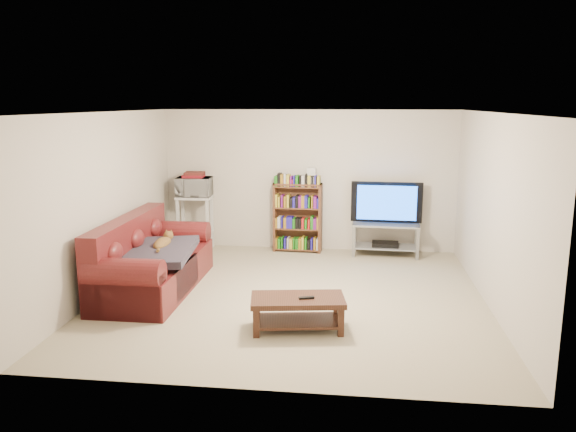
# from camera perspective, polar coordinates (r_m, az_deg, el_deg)

# --- Properties ---
(floor) EXTENTS (5.00, 5.00, 0.00)m
(floor) POSITION_cam_1_polar(r_m,az_deg,el_deg) (7.52, 0.39, -8.12)
(floor) COLOR #BBAE8B
(floor) RESTS_ON ground
(ceiling) EXTENTS (5.00, 5.00, 0.00)m
(ceiling) POSITION_cam_1_polar(r_m,az_deg,el_deg) (7.08, 0.42, 10.50)
(ceiling) COLOR white
(ceiling) RESTS_ON ground
(wall_back) EXTENTS (5.00, 0.00, 5.00)m
(wall_back) POSITION_cam_1_polar(r_m,az_deg,el_deg) (9.66, 2.09, 3.62)
(wall_back) COLOR silver
(wall_back) RESTS_ON ground
(wall_front) EXTENTS (5.00, 0.00, 5.00)m
(wall_front) POSITION_cam_1_polar(r_m,az_deg,el_deg) (4.79, -2.99, -4.58)
(wall_front) COLOR silver
(wall_front) RESTS_ON ground
(wall_left) EXTENTS (0.00, 5.00, 5.00)m
(wall_left) POSITION_cam_1_polar(r_m,az_deg,el_deg) (7.88, -17.96, 1.27)
(wall_left) COLOR silver
(wall_left) RESTS_ON ground
(wall_right) EXTENTS (0.00, 5.00, 5.00)m
(wall_right) POSITION_cam_1_polar(r_m,az_deg,el_deg) (7.36, 20.14, 0.42)
(wall_right) COLOR silver
(wall_right) RESTS_ON ground
(sofa) EXTENTS (1.02, 2.34, 1.00)m
(sofa) POSITION_cam_1_polar(r_m,az_deg,el_deg) (7.91, -13.99, -4.86)
(sofa) COLOR #5C1718
(sofa) RESTS_ON floor
(blanket) EXTENTS (1.00, 1.24, 0.19)m
(blanket) POSITION_cam_1_polar(r_m,az_deg,el_deg) (7.63, -13.14, -3.60)
(blanket) COLOR #332D39
(blanket) RESTS_ON sofa
(cat) EXTENTS (0.26, 0.64, 0.19)m
(cat) POSITION_cam_1_polar(r_m,az_deg,el_deg) (7.81, -12.64, -2.77)
(cat) COLOR brown
(cat) RESTS_ON sofa
(coffee_table) EXTENTS (1.11, 0.68, 0.38)m
(coffee_table) POSITION_cam_1_polar(r_m,az_deg,el_deg) (6.38, 0.99, -9.24)
(coffee_table) COLOR #371D13
(coffee_table) RESTS_ON floor
(remote) EXTENTS (0.18, 0.10, 0.02)m
(remote) POSITION_cam_1_polar(r_m,az_deg,el_deg) (6.30, 1.89, -8.30)
(remote) COLOR black
(remote) RESTS_ON coffee_table
(tv_stand) EXTENTS (1.11, 0.54, 0.55)m
(tv_stand) POSITION_cam_1_polar(r_m,az_deg,el_deg) (9.49, 9.87, -1.79)
(tv_stand) COLOR #999EA3
(tv_stand) RESTS_ON floor
(television) EXTENTS (1.18, 0.21, 0.68)m
(television) POSITION_cam_1_polar(r_m,az_deg,el_deg) (9.39, 9.98, 1.28)
(television) COLOR black
(television) RESTS_ON tv_stand
(dvd_player) EXTENTS (0.45, 0.32, 0.06)m
(dvd_player) POSITION_cam_1_polar(r_m,az_deg,el_deg) (9.53, 9.84, -2.84)
(dvd_player) COLOR black
(dvd_player) RESTS_ON tv_stand
(bookshelf) EXTENTS (0.83, 0.30, 1.18)m
(bookshelf) POSITION_cam_1_polar(r_m,az_deg,el_deg) (9.56, 0.99, -0.03)
(bookshelf) COLOR #58331E
(bookshelf) RESTS_ON floor
(shelf_clutter) EXTENTS (0.60, 0.19, 0.28)m
(shelf_clutter) POSITION_cam_1_polar(r_m,az_deg,el_deg) (9.45, 1.60, 3.99)
(shelf_clutter) COLOR silver
(shelf_clutter) RESTS_ON bookshelf
(microwave_stand) EXTENTS (0.61, 0.46, 0.94)m
(microwave_stand) POSITION_cam_1_polar(r_m,az_deg,el_deg) (9.81, -9.42, 0.06)
(microwave_stand) COLOR silver
(microwave_stand) RESTS_ON floor
(microwave) EXTENTS (0.60, 0.42, 0.32)m
(microwave) POSITION_cam_1_polar(r_m,az_deg,el_deg) (9.72, -9.52, 2.95)
(microwave) COLOR silver
(microwave) RESTS_ON microwave_stand
(game_boxes) EXTENTS (0.36, 0.32, 0.05)m
(game_boxes) POSITION_cam_1_polar(r_m,az_deg,el_deg) (9.69, -9.56, 4.04)
(game_boxes) COLOR maroon
(game_boxes) RESTS_ON microwave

